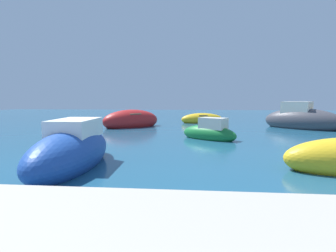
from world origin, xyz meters
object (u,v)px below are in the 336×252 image
Objects in this scene: moored_boat_1 at (209,132)px; moored_boat_3 at (302,120)px; moored_boat_4 at (202,119)px; moored_boat_8 at (131,121)px; moored_boat_6 at (72,151)px.

moored_boat_1 is 8.63m from moored_boat_3.
moored_boat_8 is at bearing 24.32° from moored_boat_4.
moored_boat_6 reaches higher than moored_boat_4.
moored_boat_4 is (-0.04, 8.81, -0.05)m from moored_boat_1.
moored_boat_1 reaches higher than moored_boat_4.
moored_boat_6 reaches higher than moored_boat_1.
moored_boat_8 reaches higher than moored_boat_1.
moored_boat_8 is at bearing -141.17° from moored_boat_3.
moored_boat_8 is at bearing -177.74° from moored_boat_6.
moored_boat_6 is at bearing 63.06° from moored_boat_4.
moored_boat_8 is (-11.99, -0.20, -0.13)m from moored_boat_3.
moored_boat_3 is 1.17× the size of moored_boat_8.
moored_boat_1 is 0.69× the size of moored_boat_8.
moored_boat_6 is at bearing 86.80° from moored_boat_1.
moored_boat_3 reaches higher than moored_boat_4.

